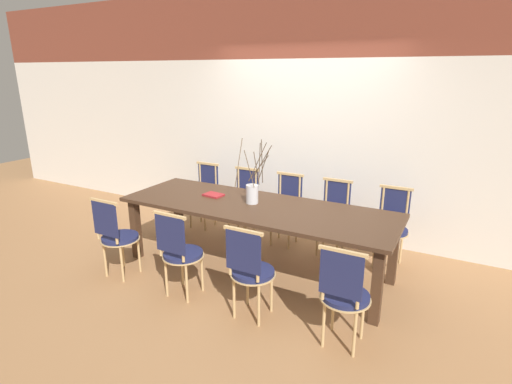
# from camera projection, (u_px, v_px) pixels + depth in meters

# --- Properties ---
(ground_plane) EXTENTS (16.00, 16.00, 0.00)m
(ground_plane) POSITION_uv_depth(u_px,v_px,m) (256.00, 269.00, 4.51)
(ground_plane) COLOR #9E7047
(wall_rear) EXTENTS (12.00, 0.06, 3.20)m
(wall_rear) POSITION_uv_depth(u_px,v_px,m) (305.00, 115.00, 5.20)
(wall_rear) COLOR silver
(wall_rear) RESTS_ON ground_plane
(dining_table) EXTENTS (3.01, 1.00, 0.76)m
(dining_table) POSITION_uv_depth(u_px,v_px,m) (256.00, 212.00, 4.32)
(dining_table) COLOR #422B1C
(dining_table) RESTS_ON ground_plane
(chair_near_leftend) EXTENTS (0.41, 0.41, 0.90)m
(chair_near_leftend) POSITION_uv_depth(u_px,v_px,m) (116.00, 234.00, 4.22)
(chair_near_leftend) COLOR #1E234C
(chair_near_leftend) RESTS_ON ground_plane
(chair_near_left) EXTENTS (0.41, 0.41, 0.90)m
(chair_near_left) POSITION_uv_depth(u_px,v_px,m) (180.00, 251.00, 3.84)
(chair_near_left) COLOR #1E234C
(chair_near_left) RESTS_ON ground_plane
(chair_near_center) EXTENTS (0.41, 0.41, 0.90)m
(chair_near_center) POSITION_uv_depth(u_px,v_px,m) (250.00, 269.00, 3.49)
(chair_near_center) COLOR #1E234C
(chair_near_center) RESTS_ON ground_plane
(chair_near_right) EXTENTS (0.41, 0.41, 0.90)m
(chair_near_right) POSITION_uv_depth(u_px,v_px,m) (344.00, 293.00, 3.11)
(chair_near_right) COLOR #1E234C
(chair_near_right) RESTS_ON ground_plane
(chair_far_leftend) EXTENTS (0.41, 0.41, 0.90)m
(chair_far_leftend) POSITION_uv_depth(u_px,v_px,m) (204.00, 193.00, 5.66)
(chair_far_leftend) COLOR #1E234C
(chair_far_leftend) RESTS_ON ground_plane
(chair_far_left) EXTENTS (0.41, 0.41, 0.90)m
(chair_far_left) POSITION_uv_depth(u_px,v_px,m) (243.00, 199.00, 5.37)
(chair_far_left) COLOR #1E234C
(chair_far_left) RESTS_ON ground_plane
(chair_far_center) EXTENTS (0.41, 0.41, 0.90)m
(chair_far_center) POSITION_uv_depth(u_px,v_px,m) (286.00, 206.00, 5.09)
(chair_far_center) COLOR #1E234C
(chair_far_center) RESTS_ON ground_plane
(chair_far_right) EXTENTS (0.41, 0.41, 0.90)m
(chair_far_right) POSITION_uv_depth(u_px,v_px,m) (333.00, 214.00, 4.81)
(chair_far_right) COLOR #1E234C
(chair_far_right) RESTS_ON ground_plane
(chair_far_rightend) EXTENTS (0.41, 0.41, 0.90)m
(chair_far_rightend) POSITION_uv_depth(u_px,v_px,m) (391.00, 224.00, 4.50)
(chair_far_rightend) COLOR #1E234C
(chair_far_rightend) RESTS_ON ground_plane
(vase_centerpiece) EXTENTS (0.38, 0.38, 0.72)m
(vase_centerpiece) POSITION_uv_depth(u_px,v_px,m) (252.00, 192.00, 4.34)
(vase_centerpiece) COLOR silver
(vase_centerpiece) RESTS_ON dining_table
(book_stack) EXTENTS (0.24, 0.18, 0.02)m
(book_stack) POSITION_uv_depth(u_px,v_px,m) (213.00, 195.00, 4.62)
(book_stack) COLOR maroon
(book_stack) RESTS_ON dining_table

